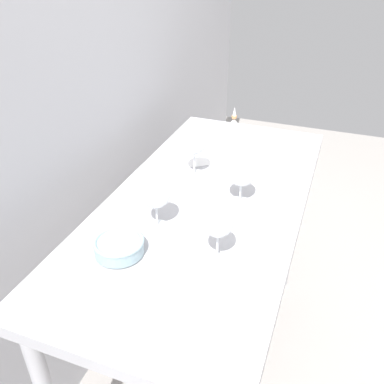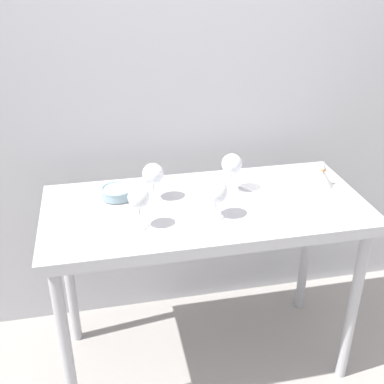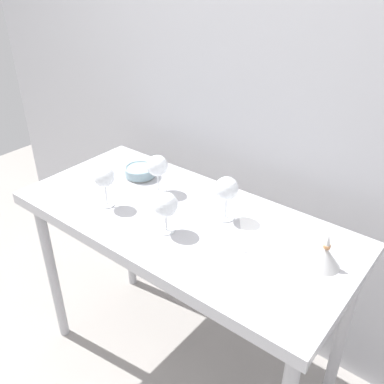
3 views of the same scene
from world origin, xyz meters
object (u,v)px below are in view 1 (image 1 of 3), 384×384
wine_glass_far_left (156,194)px  tasting_bowl (119,246)px  wine_glass_far_right (194,144)px  wine_glass_near_center (242,173)px  wine_glass_near_left (218,223)px  decanter_funnel (234,126)px  tasting_sheet_upper (208,155)px

wine_glass_far_left → tasting_bowl: size_ratio=1.17×
wine_glass_far_right → wine_glass_near_center: wine_glass_far_right is taller
wine_glass_near_left → decanter_funnel: (0.87, 0.20, -0.09)m
wine_glass_far_left → wine_glass_far_right: bearing=1.3°
wine_glass_far_right → tasting_bowl: 0.52m
wine_glass_far_left → tasting_bowl: 0.19m
tasting_sheet_upper → decanter_funnel: decanter_funnel is taller
wine_glass_near_center → wine_glass_far_left: bearing=138.2°
tasting_bowl → wine_glass_near_left: bearing=-75.2°
tasting_sheet_upper → wine_glass_near_left: bearing=164.2°
wine_glass_far_right → tasting_bowl: bearing=175.8°
decanter_funnel → tasting_sheet_upper: bearing=171.3°
wine_glass_near_center → decanter_funnel: wine_glass_near_center is taller
wine_glass_far_right → tasting_bowl: wine_glass_far_right is taller
wine_glass_near_left → decanter_funnel: size_ratio=1.37×
wine_glass_near_left → tasting_bowl: (-0.07, 0.27, -0.10)m
wine_glass_near_left → wine_glass_near_center: size_ratio=1.07×
wine_glass_near_left → wine_glass_far_right: bearing=27.7°
wine_glass_near_center → tasting_bowl: 0.47m
wine_glass_near_left → tasting_bowl: bearing=104.8°
wine_glass_near_left → wine_glass_near_center: bearing=3.2°
wine_glass_near_left → wine_glass_far_right: (0.44, 0.23, 0.00)m
wine_glass_near_left → tasting_sheet_upper: 0.67m
wine_glass_far_left → tasting_bowl: bearing=163.6°
wine_glass_near_left → wine_glass_far_right: 0.50m
tasting_bowl → decanter_funnel: (0.94, -0.07, 0.01)m
wine_glass_far_right → tasting_bowl: size_ratio=1.24×
tasting_sheet_upper → decanter_funnel: (0.25, -0.04, 0.04)m
wine_glass_near_left → tasting_sheet_upper: (0.61, 0.24, -0.13)m
wine_glass_far_left → wine_glass_near_center: 0.31m
wine_glass_near_left → wine_glass_near_center: 0.32m
wine_glass_near_center → tasting_sheet_upper: wine_glass_near_center is taller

